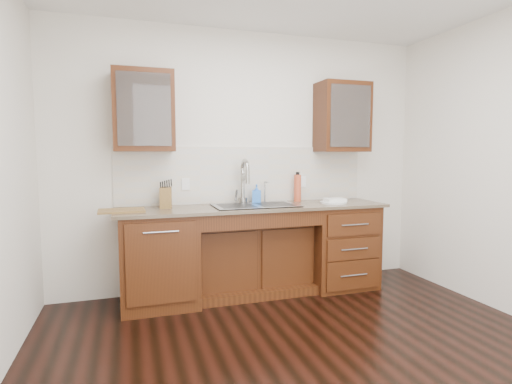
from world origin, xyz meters
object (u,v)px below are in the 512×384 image
object	(u,v)px
water_bottle	(298,188)
cutting_board	(122,211)
plate	(333,202)
knife_block	(166,197)
soap_bottle	(257,194)

from	to	relation	value
water_bottle	cutting_board	world-z (taller)	water_bottle
plate	knife_block	distance (m)	1.73
plate	cutting_board	bearing A→B (deg)	179.28
plate	cutting_board	distance (m)	2.12
water_bottle	cutting_board	distance (m)	1.85
cutting_board	knife_block	bearing A→B (deg)	20.47
soap_bottle	plate	distance (m)	0.82
soap_bottle	water_bottle	bearing A→B (deg)	23.26
water_bottle	plate	bearing A→B (deg)	-41.70
water_bottle	knife_block	distance (m)	1.42
plate	cutting_board	size ratio (longest dim) A/B	0.70
water_bottle	knife_block	world-z (taller)	water_bottle
soap_bottle	plate	bearing A→B (deg)	3.01
soap_bottle	knife_block	world-z (taller)	soap_bottle
plate	knife_block	bearing A→B (deg)	174.08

